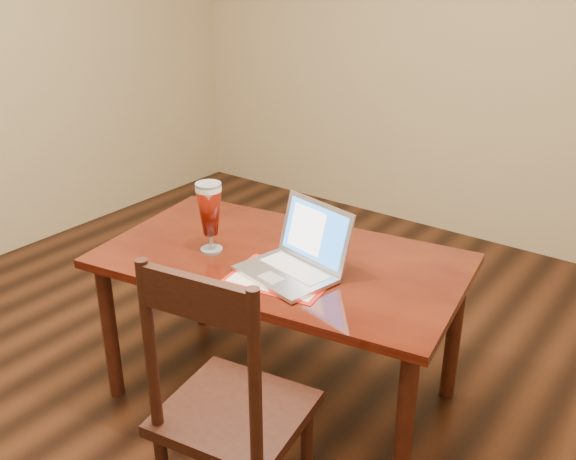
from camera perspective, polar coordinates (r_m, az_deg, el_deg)
The scene contains 3 objects.
ground at distance 2.87m, azimuth -6.42°, elevation -16.76°, with size 5.00×5.00×0.00m, color black.
dining_table at distance 2.66m, azimuth -0.80°, elevation -3.74°, with size 1.59×1.05×0.99m.
dining_chair at distance 2.14m, azimuth -5.30°, elevation -15.73°, with size 0.51×0.49×1.06m.
Camera 1 is at (1.53, -1.55, 1.86)m, focal length 40.00 mm.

